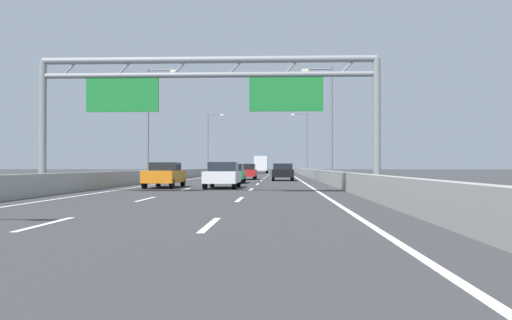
{
  "coord_description": "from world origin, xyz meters",
  "views": [
    {
      "loc": [
        3.28,
        0.73,
        1.27
      ],
      "look_at": [
        0.14,
        77.28,
        2.14
      ],
      "focal_mm": 38.36,
      "sensor_mm": 36.0,
      "label": 1
    }
  ],
  "objects_px": {
    "box_truck": "(261,164)",
    "sign_gantry": "(207,90)",
    "streetlamp_right_far": "(305,140)",
    "orange_car": "(165,175)",
    "black_car": "(283,172)",
    "white_car": "(223,175)",
    "blue_car": "(237,169)",
    "streetlamp_left_mid": "(151,117)",
    "red_car": "(246,172)",
    "streetlamp_right_mid": "(329,117)",
    "streetlamp_left_far": "(209,140)",
    "silver_car": "(279,169)",
    "green_car": "(233,173)"
  },
  "relations": [
    {
      "from": "green_car",
      "to": "sign_gantry",
      "type": "bearing_deg",
      "value": -89.54
    },
    {
      "from": "streetlamp_right_mid",
      "to": "streetlamp_left_far",
      "type": "bearing_deg",
      "value": 110.94
    },
    {
      "from": "orange_car",
      "to": "red_car",
      "type": "distance_m",
      "value": 20.56
    },
    {
      "from": "streetlamp_right_far",
      "to": "black_car",
      "type": "distance_m",
      "value": 36.77
    },
    {
      "from": "streetlamp_left_far",
      "to": "green_car",
      "type": "relative_size",
      "value": 2.18
    },
    {
      "from": "streetlamp_right_far",
      "to": "box_truck",
      "type": "relative_size",
      "value": 1.17
    },
    {
      "from": "orange_car",
      "to": "green_car",
      "type": "distance_m",
      "value": 9.28
    },
    {
      "from": "black_car",
      "to": "streetlamp_left_mid",
      "type": "bearing_deg",
      "value": -166.14
    },
    {
      "from": "red_car",
      "to": "streetlamp_right_mid",
      "type": "bearing_deg",
      "value": -43.94
    },
    {
      "from": "streetlamp_right_mid",
      "to": "red_car",
      "type": "distance_m",
      "value": 11.09
    },
    {
      "from": "blue_car",
      "to": "white_car",
      "type": "relative_size",
      "value": 1.02
    },
    {
      "from": "sign_gantry",
      "to": "streetlamp_left_mid",
      "type": "distance_m",
      "value": 21.67
    },
    {
      "from": "red_car",
      "to": "streetlamp_left_far",
      "type": "bearing_deg",
      "value": 103.48
    },
    {
      "from": "orange_car",
      "to": "silver_car",
      "type": "height_order",
      "value": "silver_car"
    },
    {
      "from": "black_car",
      "to": "white_car",
      "type": "relative_size",
      "value": 1.02
    },
    {
      "from": "blue_car",
      "to": "green_car",
      "type": "height_order",
      "value": "blue_car"
    },
    {
      "from": "streetlamp_right_mid",
      "to": "blue_car",
      "type": "height_order",
      "value": "streetlamp_right_mid"
    },
    {
      "from": "sign_gantry",
      "to": "blue_car",
      "type": "bearing_deg",
      "value": 93.13
    },
    {
      "from": "white_car",
      "to": "black_car",
      "type": "bearing_deg",
      "value": 77.66
    },
    {
      "from": "box_truck",
      "to": "sign_gantry",
      "type": "bearing_deg",
      "value": -90.12
    },
    {
      "from": "sign_gantry",
      "to": "orange_car",
      "type": "bearing_deg",
      "value": 115.78
    },
    {
      "from": "streetlamp_right_mid",
      "to": "orange_car",
      "type": "relative_size",
      "value": 2.04
    },
    {
      "from": "red_car",
      "to": "orange_car",
      "type": "bearing_deg",
      "value": -100.34
    },
    {
      "from": "black_car",
      "to": "box_truck",
      "type": "bearing_deg",
      "value": 93.91
    },
    {
      "from": "sign_gantry",
      "to": "red_car",
      "type": "xyz_separation_m",
      "value": [
        0.25,
        27.34,
        -4.04
      ]
    },
    {
      "from": "red_car",
      "to": "box_truck",
      "type": "distance_m",
      "value": 47.63
    },
    {
      "from": "black_car",
      "to": "red_car",
      "type": "height_order",
      "value": "black_car"
    },
    {
      "from": "streetlamp_left_mid",
      "to": "streetlamp_right_far",
      "type": "xyz_separation_m",
      "value": [
        14.93,
        39.03,
        0.0
      ]
    },
    {
      "from": "streetlamp_right_far",
      "to": "orange_car",
      "type": "height_order",
      "value": "streetlamp_right_far"
    },
    {
      "from": "sign_gantry",
      "to": "red_car",
      "type": "height_order",
      "value": "sign_gantry"
    },
    {
      "from": "sign_gantry",
      "to": "streetlamp_left_far",
      "type": "relative_size",
      "value": 1.67
    },
    {
      "from": "silver_car",
      "to": "white_car",
      "type": "relative_size",
      "value": 0.93
    },
    {
      "from": "streetlamp_left_mid",
      "to": "streetlamp_right_mid",
      "type": "relative_size",
      "value": 1.0
    },
    {
      "from": "box_truck",
      "to": "blue_car",
      "type": "bearing_deg",
      "value": -117.03
    },
    {
      "from": "sign_gantry",
      "to": "silver_car",
      "type": "xyz_separation_m",
      "value": [
        3.51,
        84.74,
        -4.03
      ]
    },
    {
      "from": "silver_car",
      "to": "black_car",
      "type": "xyz_separation_m",
      "value": [
        0.19,
        -61.65,
        -0.01
      ]
    },
    {
      "from": "orange_car",
      "to": "red_car",
      "type": "xyz_separation_m",
      "value": [
        3.69,
        20.23,
        -0.01
      ]
    },
    {
      "from": "streetlamp_right_far",
      "to": "silver_car",
      "type": "xyz_separation_m",
      "value": [
        -3.99,
        25.36,
        -4.63
      ]
    },
    {
      "from": "streetlamp_left_far",
      "to": "silver_car",
      "type": "relative_size",
      "value": 2.31
    },
    {
      "from": "sign_gantry",
      "to": "red_car",
      "type": "relative_size",
      "value": 3.45
    },
    {
      "from": "orange_car",
      "to": "box_truck",
      "type": "bearing_deg",
      "value": 86.97
    },
    {
      "from": "streetlamp_left_far",
      "to": "white_car",
      "type": "distance_m",
      "value": 53.56
    },
    {
      "from": "orange_car",
      "to": "streetlamp_left_far",
      "type": "bearing_deg",
      "value": 94.36
    },
    {
      "from": "streetlamp_left_far",
      "to": "green_car",
      "type": "xyz_separation_m",
      "value": [
        7.3,
        -43.59,
        -4.66
      ]
    },
    {
      "from": "red_car",
      "to": "streetlamp_left_mid",
      "type": "bearing_deg",
      "value": -137.69
    },
    {
      "from": "streetlamp_left_mid",
      "to": "blue_car",
      "type": "bearing_deg",
      "value": 85.46
    },
    {
      "from": "blue_car",
      "to": "red_car",
      "type": "distance_m",
      "value": 40.27
    },
    {
      "from": "blue_car",
      "to": "streetlamp_right_far",
      "type": "bearing_deg",
      "value": -35.7
    },
    {
      "from": "streetlamp_left_mid",
      "to": "silver_car",
      "type": "xyz_separation_m",
      "value": [
        10.94,
        64.39,
        -4.63
      ]
    },
    {
      "from": "sign_gantry",
      "to": "silver_car",
      "type": "bearing_deg",
      "value": 87.63
    }
  ]
}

